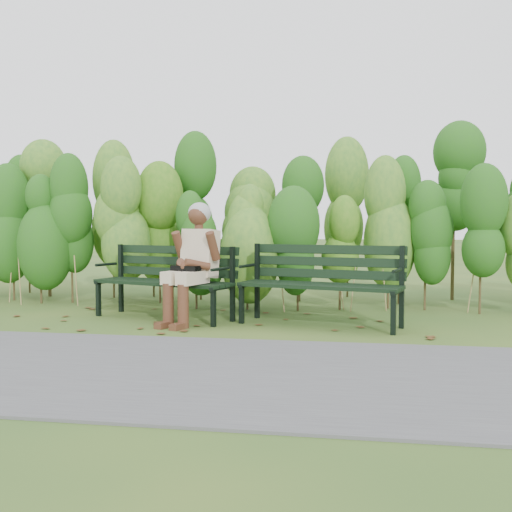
# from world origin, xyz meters

# --- Properties ---
(ground) EXTENTS (80.00, 80.00, 0.00)m
(ground) POSITION_xyz_m (0.00, 0.00, 0.00)
(ground) COLOR #2D5220
(footpath) EXTENTS (60.00, 2.50, 0.01)m
(footpath) POSITION_xyz_m (0.00, -2.20, 0.01)
(footpath) COLOR #474749
(footpath) RESTS_ON ground
(hedge_band) EXTENTS (11.04, 1.67, 2.42)m
(hedge_band) POSITION_xyz_m (0.00, 1.86, 1.26)
(hedge_band) COLOR #47381E
(hedge_band) RESTS_ON ground
(leaf_litter) EXTENTS (4.38, 2.29, 0.01)m
(leaf_litter) POSITION_xyz_m (-0.16, -0.29, 0.00)
(leaf_litter) COLOR brown
(leaf_litter) RESTS_ON ground
(bench_left) EXTENTS (1.82, 1.08, 0.87)m
(bench_left) POSITION_xyz_m (-1.07, 0.32, 0.51)
(bench_left) COLOR black
(bench_left) RESTS_ON ground
(bench_right) EXTENTS (1.88, 1.02, 0.89)m
(bench_right) POSITION_xyz_m (0.79, 0.13, 0.53)
(bench_right) COLOR black
(bench_right) RESTS_ON ground
(seated_woman) EXTENTS (0.63, 0.89, 1.37)m
(seated_woman) POSITION_xyz_m (-0.66, -0.01, 0.76)
(seated_woman) COLOR beige
(seated_woman) RESTS_ON ground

